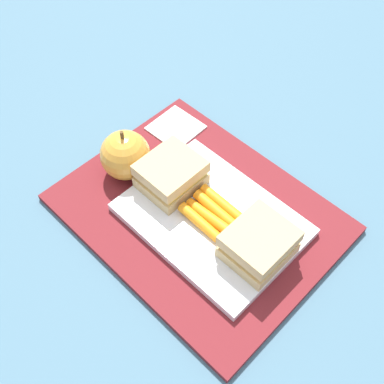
{
  "coord_description": "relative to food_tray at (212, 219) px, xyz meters",
  "views": [
    {
      "loc": [
        -0.26,
        0.27,
        0.56
      ],
      "look_at": [
        0.01,
        0.0,
        0.04
      ],
      "focal_mm": 45.05,
      "sensor_mm": 36.0,
      "label": 1
    }
  ],
  "objects": [
    {
      "name": "carrot_sticks_bundle",
      "position": [
        -0.0,
        -0.0,
        0.01
      ],
      "size": [
        0.08,
        0.06,
        0.02
      ],
      "color": "orange",
      "rests_on": "food_tray"
    },
    {
      "name": "apple",
      "position": [
        0.15,
        0.02,
        0.03
      ],
      "size": [
        0.07,
        0.07,
        0.08
      ],
      "color": "gold",
      "rests_on": "lunchbag_mat"
    },
    {
      "name": "food_tray",
      "position": [
        0.0,
        0.0,
        0.0
      ],
      "size": [
        0.23,
        0.17,
        0.01
      ],
      "primitive_type": "cube",
      "color": "white",
      "rests_on": "lunchbag_mat"
    },
    {
      "name": "sandwich_half_right",
      "position": [
        0.08,
        0.0,
        0.03
      ],
      "size": [
        0.07,
        0.08,
        0.04
      ],
      "color": "tan",
      "rests_on": "food_tray"
    },
    {
      "name": "paper_napkin",
      "position": [
        0.16,
        -0.09,
        -0.0
      ],
      "size": [
        0.07,
        0.07,
        0.0
      ],
      "primitive_type": "cube",
      "rotation": [
        0.0,
        0.0,
        0.03
      ],
      "color": "white",
      "rests_on": "lunchbag_mat"
    },
    {
      "name": "sandwich_half_left",
      "position": [
        -0.08,
        0.0,
        0.03
      ],
      "size": [
        0.07,
        0.08,
        0.04
      ],
      "color": "tan",
      "rests_on": "food_tray"
    },
    {
      "name": "ground_plane",
      "position": [
        0.03,
        0.0,
        -0.02
      ],
      "size": [
        2.4,
        2.4,
        0.0
      ],
      "primitive_type": "plane",
      "color": "#42667A"
    },
    {
      "name": "lunchbag_mat",
      "position": [
        0.03,
        0.0,
        -0.01
      ],
      "size": [
        0.36,
        0.28,
        0.01
      ],
      "primitive_type": "cube",
      "color": "maroon",
      "rests_on": "ground_plane"
    }
  ]
}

